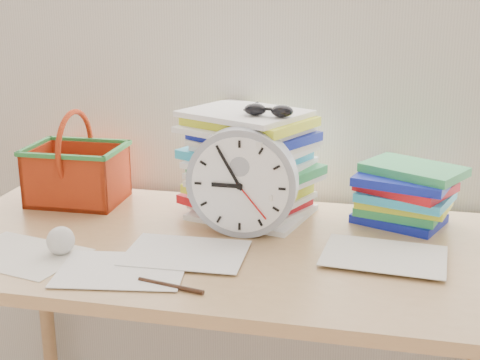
% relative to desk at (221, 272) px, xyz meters
% --- Properties ---
extents(desk, '(1.40, 0.70, 0.75)m').
position_rel_desk_xyz_m(desk, '(0.00, 0.00, 0.00)').
color(desk, '#AC8250').
rests_on(desk, ground).
extents(paper_stack, '(0.39, 0.36, 0.28)m').
position_rel_desk_xyz_m(paper_stack, '(0.03, 0.20, 0.21)').
color(paper_stack, white).
rests_on(paper_stack, desk).
extents(clock, '(0.27, 0.05, 0.27)m').
position_rel_desk_xyz_m(clock, '(0.04, 0.06, 0.21)').
color(clock, '#9397A3').
rests_on(clock, desk).
extents(sunglasses, '(0.15, 0.13, 0.03)m').
position_rel_desk_xyz_m(sunglasses, '(0.08, 0.15, 0.37)').
color(sunglasses, black).
rests_on(sunglasses, paper_stack).
extents(book_stack, '(0.31, 0.28, 0.15)m').
position_rel_desk_xyz_m(book_stack, '(0.43, 0.23, 0.15)').
color(book_stack, white).
rests_on(book_stack, desk).
extents(basket, '(0.26, 0.20, 0.25)m').
position_rel_desk_xyz_m(basket, '(-0.46, 0.21, 0.20)').
color(basket, '#BD3812').
rests_on(basket, desk).
extents(crumpled_ball, '(0.06, 0.06, 0.06)m').
position_rel_desk_xyz_m(crumpled_ball, '(-0.34, -0.14, 0.11)').
color(crumpled_ball, silver).
rests_on(crumpled_ball, desk).
extents(pen, '(0.15, 0.04, 0.01)m').
position_rel_desk_xyz_m(pen, '(-0.04, -0.26, 0.08)').
color(pen, black).
rests_on(pen, desk).
extents(scattered_papers, '(1.26, 0.42, 0.02)m').
position_rel_desk_xyz_m(scattered_papers, '(0.00, 0.00, 0.08)').
color(scattered_papers, white).
rests_on(scattered_papers, desk).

